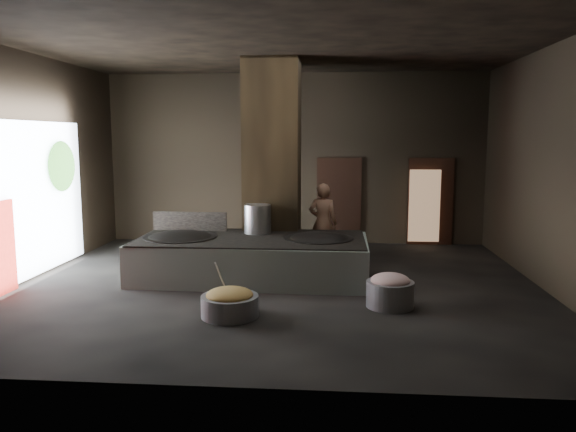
# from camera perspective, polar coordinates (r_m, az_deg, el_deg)

# --- Properties ---
(floor) EXTENTS (10.00, 9.00, 0.10)m
(floor) POSITION_cam_1_polar(r_m,az_deg,el_deg) (10.93, -1.08, -7.26)
(floor) COLOR black
(floor) RESTS_ON ground
(ceiling) EXTENTS (10.00, 9.00, 0.10)m
(ceiling) POSITION_cam_1_polar(r_m,az_deg,el_deg) (10.68, -1.15, 17.29)
(ceiling) COLOR black
(ceiling) RESTS_ON back_wall
(back_wall) EXTENTS (10.00, 0.10, 4.50)m
(back_wall) POSITION_cam_1_polar(r_m,az_deg,el_deg) (15.09, 0.66, 5.82)
(back_wall) COLOR black
(back_wall) RESTS_ON ground
(front_wall) EXTENTS (10.00, 0.10, 4.50)m
(front_wall) POSITION_cam_1_polar(r_m,az_deg,el_deg) (6.06, -5.50, 2.49)
(front_wall) COLOR black
(front_wall) RESTS_ON ground
(left_wall) EXTENTS (0.10, 9.00, 4.50)m
(left_wall) POSITION_cam_1_polar(r_m,az_deg,el_deg) (12.16, -25.60, 4.51)
(left_wall) COLOR black
(left_wall) RESTS_ON ground
(right_wall) EXTENTS (0.10, 9.00, 4.50)m
(right_wall) POSITION_cam_1_polar(r_m,az_deg,el_deg) (11.23, 25.54, 4.28)
(right_wall) COLOR black
(right_wall) RESTS_ON ground
(pillar) EXTENTS (1.20, 1.20, 4.50)m
(pillar) POSITION_cam_1_polar(r_m,az_deg,el_deg) (12.48, -1.59, 5.36)
(pillar) COLOR black
(pillar) RESTS_ON ground
(hearth_platform) EXTENTS (4.65, 2.28, 0.80)m
(hearth_platform) POSITION_cam_1_polar(r_m,az_deg,el_deg) (11.37, -3.71, -4.33)
(hearth_platform) COLOR silver
(hearth_platform) RESTS_ON ground
(platform_cap) EXTENTS (4.51, 2.17, 0.03)m
(platform_cap) POSITION_cam_1_polar(r_m,az_deg,el_deg) (11.29, -3.73, -2.28)
(platform_cap) COLOR black
(platform_cap) RESTS_ON hearth_platform
(wok_left) EXTENTS (1.45, 1.45, 0.40)m
(wok_left) POSITION_cam_1_polar(r_m,az_deg,el_deg) (11.55, -10.90, -2.49)
(wok_left) COLOR black
(wok_left) RESTS_ON hearth_platform
(wok_left_rim) EXTENTS (1.48, 1.48, 0.05)m
(wok_left_rim) POSITION_cam_1_polar(r_m,az_deg,el_deg) (11.54, -10.91, -2.15)
(wok_left_rim) COLOR black
(wok_left_rim) RESTS_ON hearth_platform
(wok_right) EXTENTS (1.35, 1.35, 0.38)m
(wok_right) POSITION_cam_1_polar(r_m,az_deg,el_deg) (11.23, 3.15, -2.66)
(wok_right) COLOR black
(wok_right) RESTS_ON hearth_platform
(wok_right_rim) EXTENTS (1.38, 1.38, 0.05)m
(wok_right_rim) POSITION_cam_1_polar(r_m,az_deg,el_deg) (11.22, 3.15, -2.31)
(wok_right_rim) COLOR black
(wok_right_rim) RESTS_ON hearth_platform
(stock_pot) EXTENTS (0.56, 0.56, 0.60)m
(stock_pot) POSITION_cam_1_polar(r_m,az_deg,el_deg) (11.77, -3.11, -0.29)
(stock_pot) COLOR silver
(stock_pot) RESTS_ON hearth_platform
(splash_guard) EXTENTS (1.60, 0.09, 0.40)m
(splash_guard) POSITION_cam_1_polar(r_m,az_deg,el_deg) (12.27, -9.93, -0.53)
(splash_guard) COLOR black
(splash_guard) RESTS_ON hearth_platform
(cook) EXTENTS (0.72, 0.53, 1.80)m
(cook) POSITION_cam_1_polar(r_m,az_deg,el_deg) (12.78, 3.56, -0.68)
(cook) COLOR #9F6D51
(cook) RESTS_ON ground
(veg_basin) EXTENTS (0.94, 0.94, 0.34)m
(veg_basin) POSITION_cam_1_polar(r_m,az_deg,el_deg) (9.07, -5.93, -9.08)
(veg_basin) COLOR gray
(veg_basin) RESTS_ON ground
(veg_fill) EXTENTS (0.75, 0.75, 0.23)m
(veg_fill) POSITION_cam_1_polar(r_m,az_deg,el_deg) (9.02, -5.95, -7.98)
(veg_fill) COLOR olive
(veg_fill) RESTS_ON veg_basin
(ladle) EXTENTS (0.19, 0.34, 0.65)m
(ladle) POSITION_cam_1_polar(r_m,az_deg,el_deg) (9.14, -6.72, -6.48)
(ladle) COLOR silver
(ladle) RESTS_ON veg_basin
(meat_basin) EXTENTS (0.92, 0.92, 0.44)m
(meat_basin) POSITION_cam_1_polar(r_m,az_deg,el_deg) (9.65, 10.32, -7.81)
(meat_basin) COLOR gray
(meat_basin) RESTS_ON ground
(meat_fill) EXTENTS (0.66, 0.66, 0.25)m
(meat_fill) POSITION_cam_1_polar(r_m,az_deg,el_deg) (9.59, 10.35, -6.48)
(meat_fill) COLOR tan
(meat_fill) RESTS_ON meat_basin
(doorway_near) EXTENTS (1.18, 0.08, 2.38)m
(doorway_near) POSITION_cam_1_polar(r_m,az_deg,el_deg) (15.04, 5.19, 1.39)
(doorway_near) COLOR black
(doorway_near) RESTS_ON ground
(doorway_near_glow) EXTENTS (0.86, 0.04, 2.04)m
(doorway_near_glow) POSITION_cam_1_polar(r_m,az_deg,el_deg) (15.19, 4.68, 1.27)
(doorway_near_glow) COLOR #8C6647
(doorway_near_glow) RESTS_ON ground
(doorway_far) EXTENTS (1.18, 0.08, 2.38)m
(doorway_far) POSITION_cam_1_polar(r_m,az_deg,el_deg) (15.25, 14.25, 1.26)
(doorway_far) COLOR black
(doorway_far) RESTS_ON ground
(doorway_far_glow) EXTENTS (0.80, 0.04, 1.89)m
(doorway_far_glow) POSITION_cam_1_polar(r_m,az_deg,el_deg) (15.05, 13.69, 1.01)
(doorway_far_glow) COLOR #8C6647
(doorway_far_glow) RESTS_ON ground
(left_opening) EXTENTS (0.04, 4.20, 3.10)m
(left_opening) POSITION_cam_1_polar(r_m,az_deg,el_deg) (12.33, -24.55, 1.57)
(left_opening) COLOR white
(left_opening) RESTS_ON ground
(pavilion_sliver) EXTENTS (0.05, 0.90, 1.70)m
(pavilion_sliver) POSITION_cam_1_polar(r_m,az_deg,el_deg) (11.29, -27.22, -2.98)
(pavilion_sliver) COLOR maroon
(pavilion_sliver) RESTS_ON ground
(tree_silhouette) EXTENTS (0.28, 1.10, 1.10)m
(tree_silhouette) POSITION_cam_1_polar(r_m,az_deg,el_deg) (13.21, -21.99, 4.71)
(tree_silhouette) COLOR #194714
(tree_silhouette) RESTS_ON left_opening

